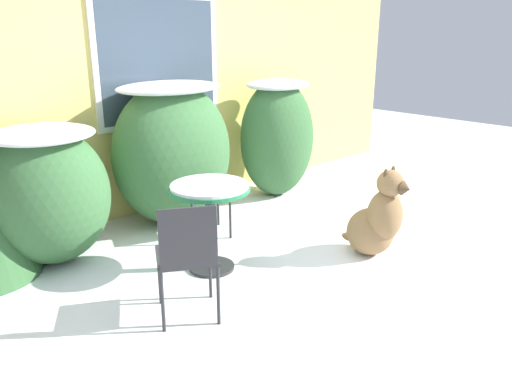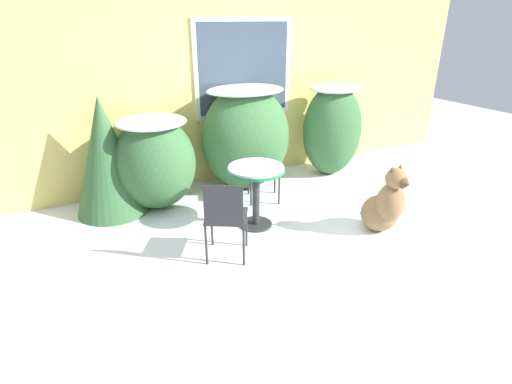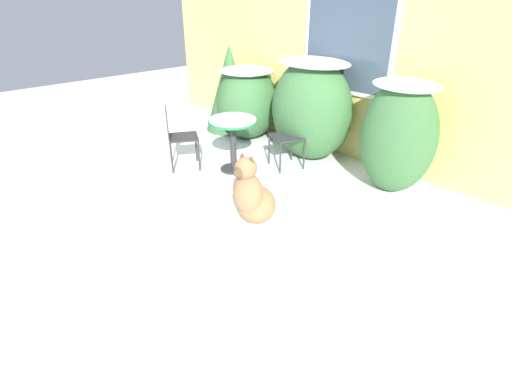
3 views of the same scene
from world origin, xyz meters
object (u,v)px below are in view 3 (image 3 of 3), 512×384
at_px(patio_table, 233,130).
at_px(dog, 252,197).
at_px(patio_chair_far_side, 178,135).
at_px(patio_chair_near_table, 292,133).

relative_size(patio_table, dog, 0.90).
bearing_deg(dog, patio_chair_far_side, 166.91).
bearing_deg(patio_chair_far_side, patio_chair_near_table, -101.55).
bearing_deg(dog, patio_chair_near_table, 113.64).
xyz_separation_m(patio_table, dog, (1.24, -0.77, -0.26)).
distance_m(patio_chair_near_table, patio_chair_far_side, 1.58).
distance_m(patio_table, patio_chair_far_side, 0.78).
relative_size(patio_table, patio_chair_near_table, 0.86).
xyz_separation_m(patio_chair_far_side, dog, (1.83, -0.26, -0.17)).
height_order(patio_chair_near_table, patio_chair_far_side, same).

